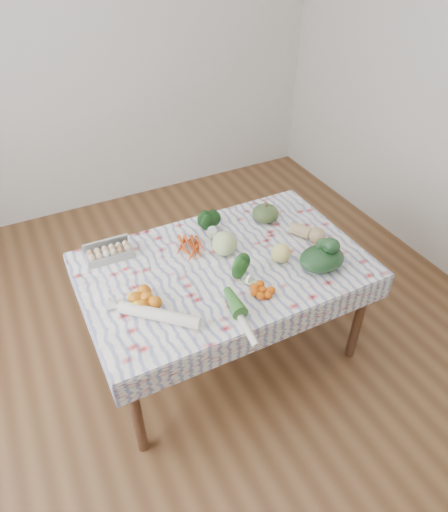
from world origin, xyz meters
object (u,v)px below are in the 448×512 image
Objects in this scene: dining_table at (224,274)px; butternut_squash at (308,231)px; egg_carton at (110,254)px; cabbage at (225,243)px; kabocha_squash at (265,213)px; grapefruit at (281,253)px.

butternut_squash is (0.59, -0.01, 0.14)m from dining_table.
egg_carton is at bearing 149.37° from dining_table.
cabbage is at bearing 60.14° from dining_table.
cabbage reaches higher than kabocha_squash.
cabbage reaches higher than butternut_squash.
grapefruit is (0.90, -0.47, 0.02)m from egg_carton.
grapefruit reaches higher than butternut_squash.
egg_carton is 1.21× the size of butternut_squash.
dining_table is at bearing 148.25° from butternut_squash.
kabocha_squash reaches higher than egg_carton.
egg_carton reaches higher than dining_table.
grapefruit reaches higher than dining_table.
egg_carton is at bearing 176.11° from kabocha_squash.
egg_carton is 2.38× the size of grapefruit.
kabocha_squash reaches higher than dining_table.
kabocha_squash is 0.77× the size of butternut_squash.
dining_table is 10.64× the size of cabbage.
butternut_squash is at bearing -64.48° from kabocha_squash.
butternut_squash is at bearing -10.63° from cabbage.
cabbage is at bearing -154.39° from kabocha_squash.
cabbage is (-0.40, -0.19, 0.02)m from kabocha_squash.
kabocha_squash is 0.32m from butternut_squash.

